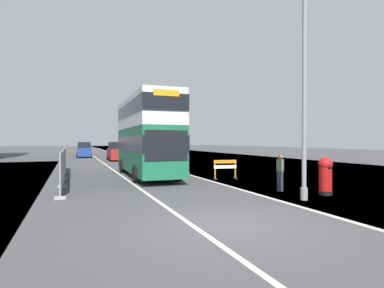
% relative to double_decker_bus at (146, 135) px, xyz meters
% --- Properties ---
extents(ground, '(140.00, 280.00, 0.10)m').
position_rel_double_decker_bus_xyz_m(ground, '(0.12, -12.43, -2.82)').
color(ground, '#424244').
extents(double_decker_bus, '(2.97, 10.39, 5.21)m').
position_rel_double_decker_bus_xyz_m(double_decker_bus, '(0.00, 0.00, 0.00)').
color(double_decker_bus, '#196042').
rests_on(double_decker_bus, ground).
extents(lamppost_foreground, '(0.29, 0.70, 8.69)m').
position_rel_double_decker_bus_xyz_m(lamppost_foreground, '(3.98, -10.57, 1.34)').
color(lamppost_foreground, gray).
rests_on(lamppost_foreground, ground).
extents(red_pillar_postbox, '(0.61, 0.61, 1.65)m').
position_rel_double_decker_bus_xyz_m(red_pillar_postbox, '(5.70, -9.96, -1.86)').
color(red_pillar_postbox, black).
rests_on(red_pillar_postbox, ground).
extents(roadworks_barrier, '(1.50, 0.64, 1.19)m').
position_rel_double_decker_bus_xyz_m(roadworks_barrier, '(4.12, -3.53, -2.03)').
color(roadworks_barrier, orange).
rests_on(roadworks_barrier, ground).
extents(construction_site_fence, '(0.44, 13.80, 1.91)m').
position_rel_double_decker_bus_xyz_m(construction_site_fence, '(-5.13, -0.02, -1.86)').
color(construction_site_fence, '#A8AAAD').
rests_on(construction_site_fence, ground).
extents(car_oncoming_near, '(2.03, 4.14, 2.24)m').
position_rel_double_decker_bus_xyz_m(car_oncoming_near, '(0.33, 16.97, -1.73)').
color(car_oncoming_near, maroon).
rests_on(car_oncoming_near, ground).
extents(car_receding_mid, '(2.03, 4.50, 2.18)m').
position_rel_double_decker_bus_xyz_m(car_receding_mid, '(-3.02, 26.12, -1.75)').
color(car_receding_mid, navy).
rests_on(car_receding_mid, ground).
extents(car_receding_far, '(1.96, 4.02, 2.03)m').
position_rel_double_decker_bus_xyz_m(car_receding_far, '(-2.74, 35.49, -1.82)').
color(car_receding_far, black).
rests_on(car_receding_far, ground).
extents(pedestrian_at_kerb, '(0.34, 0.34, 1.72)m').
position_rel_double_decker_bus_xyz_m(pedestrian_at_kerb, '(4.47, -8.41, -1.91)').
color(pedestrian_at_kerb, '#2D3342').
rests_on(pedestrian_at_kerb, ground).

